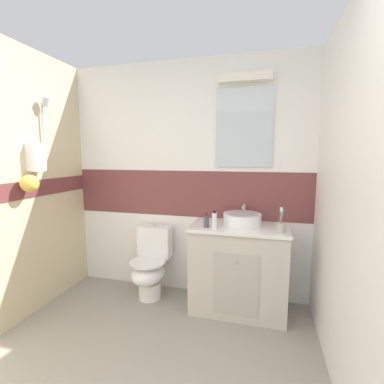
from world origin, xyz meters
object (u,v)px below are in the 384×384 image
sink_basin (242,219)px  deodorant_spray_can (214,220)px  toilet (151,265)px  toothbrush_cup (281,226)px  soap_dispenser (206,222)px

sink_basin → deodorant_spray_can: sink_basin is taller
sink_basin → toilet: sink_basin is taller
sink_basin → toilet: size_ratio=0.53×
toilet → deodorant_spray_can: 0.93m
toothbrush_cup → soap_dispenser: 0.66m
toothbrush_cup → soap_dispenser: bearing=179.3°
toothbrush_cup → deodorant_spray_can: (-0.58, -0.01, 0.02)m
toothbrush_cup → sink_basin: bearing=152.7°
toilet → toothbrush_cup: bearing=-6.8°
toilet → deodorant_spray_can: size_ratio=4.62×
soap_dispenser → sink_basin: bearing=28.2°
toilet → soap_dispenser: (0.64, -0.15, 0.55)m
sink_basin → toothbrush_cup: (0.34, -0.18, -0.00)m
toilet → soap_dispenser: size_ratio=5.26×
soap_dispenser → toothbrush_cup: bearing=-0.7°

